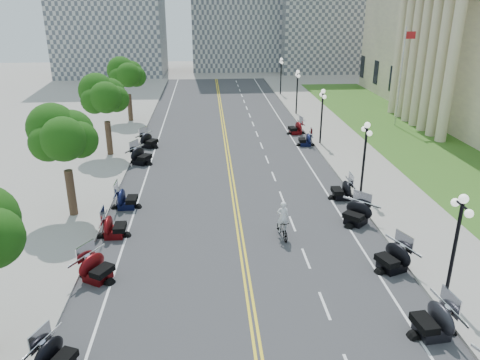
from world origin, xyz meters
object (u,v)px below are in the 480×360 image
object	(u,v)px
flagpole	(400,78)
cyclist_rider	(283,205)
bicycle	(282,229)
motorcycle_n_3	(433,319)

from	to	relation	value
flagpole	cyclist_rider	world-z (taller)	flagpole
cyclist_rider	bicycle	bearing A→B (deg)	-0.00
motorcycle_n_3	bicycle	size ratio (longest dim) A/B	1.18
bicycle	cyclist_rider	world-z (taller)	cyclist_rider
bicycle	cyclist_rider	bearing A→B (deg)	0.00
bicycle	flagpole	bearing A→B (deg)	47.83
motorcycle_n_3	cyclist_rider	xyz separation A→B (m)	(-4.62, 8.49, 1.26)
flagpole	bicycle	distance (m)	28.74
bicycle	cyclist_rider	distance (m)	1.47
flagpole	motorcycle_n_3	size ratio (longest dim) A/B	4.59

